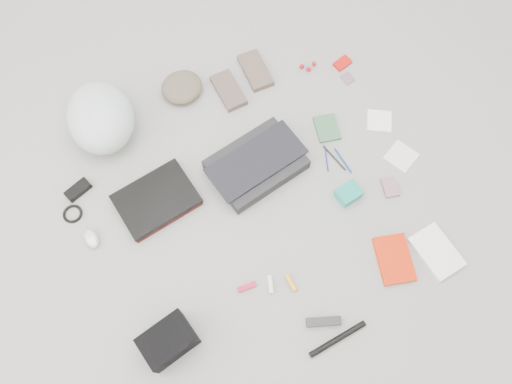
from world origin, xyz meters
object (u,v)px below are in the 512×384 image
object	(u,v)px
laptop	(156,199)
book_red	(394,259)
bike_helmet	(101,117)
accordion_wallet	(348,194)
messenger_bag	(256,164)
camera_bag	(168,341)

from	to	relation	value
laptop	book_red	xyz separation A→B (m)	(0.85, -0.57, -0.02)
bike_helmet	book_red	xyz separation A→B (m)	(0.98, -0.98, -0.10)
accordion_wallet	book_red	bearing A→B (deg)	-92.01
messenger_bag	bike_helmet	world-z (taller)	bike_helmet
messenger_bag	book_red	distance (m)	0.70
book_red	accordion_wallet	xyz separation A→B (m)	(-0.07, 0.32, 0.01)
messenger_bag	camera_bag	xyz separation A→B (m)	(-0.56, -0.60, 0.03)
laptop	book_red	size ratio (longest dim) A/B	1.61
messenger_bag	bike_helmet	size ratio (longest dim) A/B	1.07
bike_helmet	camera_bag	bearing A→B (deg)	-86.47
bike_helmet	accordion_wallet	world-z (taller)	bike_helmet
laptop	book_red	world-z (taller)	laptop
book_red	bike_helmet	bearing A→B (deg)	144.55
camera_bag	book_red	distance (m)	0.95
camera_bag	accordion_wallet	xyz separation A→B (m)	(0.88, 0.34, -0.04)
book_red	accordion_wallet	size ratio (longest dim) A/B	2.05
book_red	accordion_wallet	distance (m)	0.33
bike_helmet	camera_bag	size ratio (longest dim) A/B	1.85
laptop	accordion_wallet	distance (m)	0.82
messenger_bag	bike_helmet	distance (m)	0.71
bike_helmet	camera_bag	world-z (taller)	bike_helmet
accordion_wallet	laptop	bearing A→B (deg)	149.10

